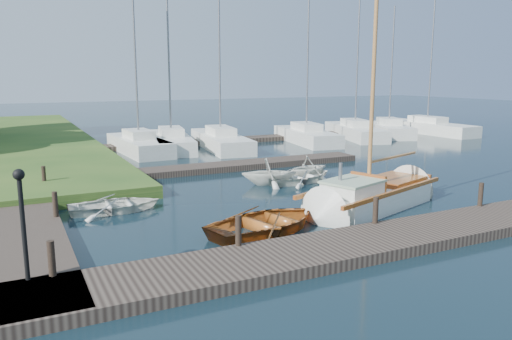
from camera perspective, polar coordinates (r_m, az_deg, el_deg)
name	(u,v)px	position (r m, az deg, el deg)	size (l,w,h in m)	color
ground	(256,201)	(18.77, 0.00, -3.60)	(160.00, 160.00, 0.00)	black
near_dock	(355,245)	(13.84, 11.26, -8.42)	(18.00, 2.20, 0.30)	black
left_dock	(20,210)	(18.83, -25.39, -4.14)	(2.20, 18.00, 0.30)	black
far_dock	(234,166)	(25.33, -2.50, 0.48)	(14.00, 1.60, 0.30)	black
pontoon	(280,137)	(37.29, 2.81, 3.76)	(30.00, 1.60, 0.30)	black
mooring_post_0	(52,258)	(11.97, -22.33, -9.32)	(0.16, 0.16, 0.80)	black
mooring_post_1	(238,231)	(13.00, -2.03, -6.93)	(0.16, 0.16, 0.80)	black
mooring_post_2	(376,210)	(15.33, 13.51, -4.48)	(0.16, 0.16, 0.80)	black
mooring_post_3	(481,194)	(18.49, 24.30, -2.56)	(0.16, 0.16, 0.80)	black
mooring_post_4	(55,204)	(16.79, -21.96, -3.65)	(0.16, 0.16, 0.80)	black
mooring_post_5	(44,176)	(21.68, -23.07, -0.63)	(0.16, 0.16, 0.80)	black
lamp_post	(22,209)	(11.62, -25.20, -4.09)	(0.24, 0.24, 2.44)	black
sailboat	(374,198)	(18.38, 13.31, -3.10)	(7.40, 4.11, 9.83)	silver
dinghy	(267,218)	(15.11, 1.29, -5.53)	(2.84, 3.97, 0.82)	brown
tender_a	(115,202)	(18.01, -15.85, -3.58)	(2.22, 3.11, 0.64)	silver
tender_b	(269,170)	(21.54, 1.54, -0.04)	(2.05, 2.38, 1.25)	silver
tender_c	(300,174)	(22.20, 5.07, -0.49)	(2.41, 3.37, 0.70)	silver
tender_d	(309,166)	(23.06, 6.12, 0.51)	(1.91, 2.22, 1.17)	silver
marina_boat_0	(139,143)	(31.47, -13.22, 2.97)	(2.59, 7.38, 9.97)	silver
marina_boat_1	(171,140)	(32.59, -9.65, 3.35)	(3.64, 8.11, 9.57)	silver
marina_boat_2	(221,139)	(32.68, -4.07, 3.52)	(3.36, 8.75, 12.01)	silver
marina_boat_4	(306,135)	(35.46, 5.78, 4.03)	(3.41, 7.84, 9.77)	silver
marina_boat_5	(355,130)	(38.87, 11.25, 4.49)	(4.54, 8.59, 12.09)	silver
marina_boat_6	(389,129)	(40.83, 14.94, 4.60)	(4.87, 7.18, 9.86)	silver
marina_boat_7	(427,126)	(43.55, 18.97, 4.76)	(2.39, 8.91, 12.85)	silver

